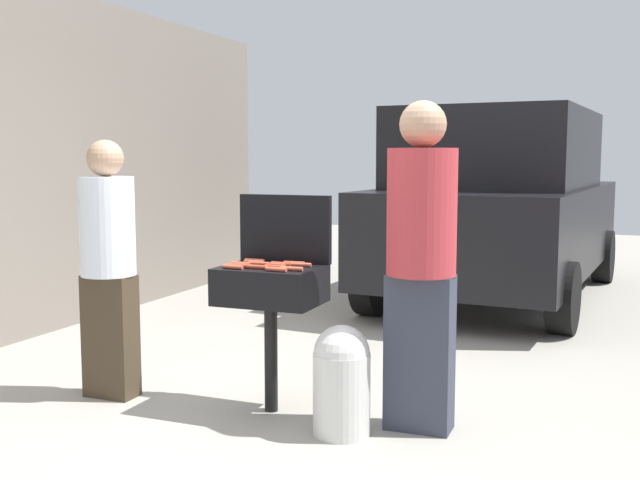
{
  "coord_description": "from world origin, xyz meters",
  "views": [
    {
      "loc": [
        1.86,
        -4.04,
        1.54
      ],
      "look_at": [
        0.06,
        0.5,
        1.0
      ],
      "focal_mm": 42.49,
      "sensor_mm": 36.0,
      "label": 1
    }
  ],
  "objects_px": {
    "hot_dog_1": "(301,265)",
    "hot_dog_5": "(237,265)",
    "hot_dog_0": "(259,264)",
    "hot_dog_6": "(233,267)",
    "hot_dog_7": "(292,269)",
    "hot_dog_3": "(240,264)",
    "hot_dog_2": "(258,267)",
    "hot_dog_8": "(275,267)",
    "person_left": "(108,259)",
    "propane_tank": "(342,378)",
    "parked_minivan": "(501,204)",
    "bbq_grill": "(270,290)",
    "hot_dog_12": "(255,261)",
    "hot_dog_4": "(281,264)",
    "hot_dog_11": "(276,265)",
    "hot_dog_10": "(294,263)",
    "hot_dog_13": "(254,262)",
    "person_right": "(421,254)",
    "hot_dog_9": "(276,269)"
  },
  "relations": [
    {
      "from": "hot_dog_12",
      "to": "parked_minivan",
      "type": "distance_m",
      "value": 4.28
    },
    {
      "from": "hot_dog_7",
      "to": "hot_dog_8",
      "type": "bearing_deg",
      "value": 167.66
    },
    {
      "from": "bbq_grill",
      "to": "hot_dog_12",
      "type": "height_order",
      "value": "hot_dog_12"
    },
    {
      "from": "hot_dog_13",
      "to": "propane_tank",
      "type": "height_order",
      "value": "hot_dog_13"
    },
    {
      "from": "hot_dog_1",
      "to": "hot_dog_9",
      "type": "bearing_deg",
      "value": -103.71
    },
    {
      "from": "hot_dog_12",
      "to": "hot_dog_3",
      "type": "bearing_deg",
      "value": -97.18
    },
    {
      "from": "bbq_grill",
      "to": "hot_dog_13",
      "type": "relative_size",
      "value": 6.8
    },
    {
      "from": "propane_tank",
      "to": "parked_minivan",
      "type": "relative_size",
      "value": 0.14
    },
    {
      "from": "hot_dog_1",
      "to": "hot_dog_5",
      "type": "relative_size",
      "value": 1.0
    },
    {
      "from": "hot_dog_7",
      "to": "person_left",
      "type": "height_order",
      "value": "person_left"
    },
    {
      "from": "hot_dog_4",
      "to": "hot_dog_5",
      "type": "distance_m",
      "value": 0.26
    },
    {
      "from": "hot_dog_11",
      "to": "hot_dog_4",
      "type": "bearing_deg",
      "value": 84.17
    },
    {
      "from": "hot_dog_1",
      "to": "hot_dog_4",
      "type": "bearing_deg",
      "value": -172.24
    },
    {
      "from": "hot_dog_10",
      "to": "hot_dog_12",
      "type": "height_order",
      "value": "same"
    },
    {
      "from": "hot_dog_3",
      "to": "hot_dog_7",
      "type": "distance_m",
      "value": 0.38
    },
    {
      "from": "bbq_grill",
      "to": "hot_dog_8",
      "type": "bearing_deg",
      "value": -45.62
    },
    {
      "from": "hot_dog_11",
      "to": "hot_dog_10",
      "type": "bearing_deg",
      "value": 59.43
    },
    {
      "from": "hot_dog_0",
      "to": "hot_dog_1",
      "type": "relative_size",
      "value": 1.0
    },
    {
      "from": "hot_dog_3",
      "to": "hot_dog_7",
      "type": "height_order",
      "value": "same"
    },
    {
      "from": "person_left",
      "to": "hot_dog_5",
      "type": "bearing_deg",
      "value": -4.72
    },
    {
      "from": "hot_dog_0",
      "to": "person_left",
      "type": "bearing_deg",
      "value": -171.92
    },
    {
      "from": "hot_dog_7",
      "to": "hot_dog_1",
      "type": "bearing_deg",
      "value": 96.35
    },
    {
      "from": "hot_dog_4",
      "to": "person_right",
      "type": "relative_size",
      "value": 0.07
    },
    {
      "from": "hot_dog_2",
      "to": "hot_dog_3",
      "type": "xyz_separation_m",
      "value": [
        -0.16,
        0.08,
        0.0
      ]
    },
    {
      "from": "hot_dog_9",
      "to": "hot_dog_11",
      "type": "bearing_deg",
      "value": 114.84
    },
    {
      "from": "hot_dog_0",
      "to": "hot_dog_5",
      "type": "relative_size",
      "value": 1.0
    },
    {
      "from": "hot_dog_3",
      "to": "hot_dog_8",
      "type": "height_order",
      "value": "same"
    },
    {
      "from": "hot_dog_5",
      "to": "hot_dog_9",
      "type": "relative_size",
      "value": 1.0
    },
    {
      "from": "bbq_grill",
      "to": "hot_dog_5",
      "type": "distance_m",
      "value": 0.25
    },
    {
      "from": "hot_dog_11",
      "to": "parked_minivan",
      "type": "height_order",
      "value": "parked_minivan"
    },
    {
      "from": "hot_dog_12",
      "to": "propane_tank",
      "type": "height_order",
      "value": "hot_dog_12"
    },
    {
      "from": "hot_dog_13",
      "to": "person_left",
      "type": "height_order",
      "value": "person_left"
    },
    {
      "from": "hot_dog_2",
      "to": "hot_dog_4",
      "type": "relative_size",
      "value": 1.0
    },
    {
      "from": "person_left",
      "to": "hot_dog_12",
      "type": "bearing_deg",
      "value": 8.97
    },
    {
      "from": "hot_dog_7",
      "to": "hot_dog_13",
      "type": "height_order",
      "value": "same"
    },
    {
      "from": "hot_dog_12",
      "to": "hot_dog_13",
      "type": "relative_size",
      "value": 1.0
    },
    {
      "from": "hot_dog_5",
      "to": "hot_dog_13",
      "type": "relative_size",
      "value": 1.0
    },
    {
      "from": "person_left",
      "to": "hot_dog_7",
      "type": "bearing_deg",
      "value": -5.14
    },
    {
      "from": "bbq_grill",
      "to": "hot_dog_5",
      "type": "height_order",
      "value": "hot_dog_5"
    },
    {
      "from": "hot_dog_5",
      "to": "parked_minivan",
      "type": "distance_m",
      "value": 4.5
    },
    {
      "from": "hot_dog_10",
      "to": "hot_dog_13",
      "type": "relative_size",
      "value": 1.0
    },
    {
      "from": "hot_dog_2",
      "to": "person_right",
      "type": "height_order",
      "value": "person_right"
    },
    {
      "from": "hot_dog_0",
      "to": "hot_dog_3",
      "type": "bearing_deg",
      "value": -154.02
    },
    {
      "from": "hot_dog_0",
      "to": "hot_dog_6",
      "type": "distance_m",
      "value": 0.2
    },
    {
      "from": "hot_dog_5",
      "to": "hot_dog_10",
      "type": "relative_size",
      "value": 1.0
    },
    {
      "from": "hot_dog_2",
      "to": "hot_dog_8",
      "type": "height_order",
      "value": "same"
    },
    {
      "from": "person_right",
      "to": "hot_dog_12",
      "type": "bearing_deg",
      "value": -3.82
    },
    {
      "from": "person_left",
      "to": "person_right",
      "type": "distance_m",
      "value": 2.0
    },
    {
      "from": "hot_dog_1",
      "to": "person_left",
      "type": "relative_size",
      "value": 0.08
    },
    {
      "from": "person_right",
      "to": "person_left",
      "type": "bearing_deg",
      "value": 5.52
    }
  ]
}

